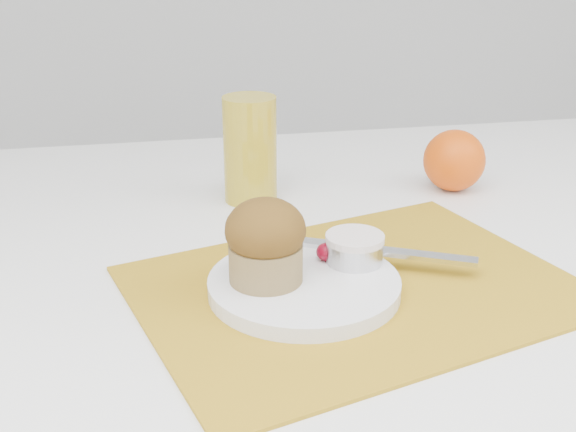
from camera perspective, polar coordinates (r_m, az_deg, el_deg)
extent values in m
cube|color=#AD8018|center=(0.71, 5.40, -5.68)|extent=(0.48, 0.40, 0.00)
cylinder|color=white|center=(0.69, 1.28, -5.48)|extent=(0.20, 0.20, 0.01)
cylinder|color=silver|center=(0.72, 5.28, -2.69)|extent=(0.07, 0.07, 0.02)
cylinder|color=silver|center=(0.71, 5.31, -1.76)|extent=(0.06, 0.06, 0.01)
ellipsoid|color=#55020F|center=(0.72, 3.03, -2.85)|extent=(0.02, 0.02, 0.02)
ellipsoid|color=#610207|center=(0.74, 3.63, -2.25)|extent=(0.02, 0.02, 0.02)
cube|color=silver|center=(0.74, 7.38, -2.76)|extent=(0.18, 0.10, 0.00)
sphere|color=#E95208|center=(0.98, 13.00, 4.31)|extent=(0.08, 0.08, 0.08)
cylinder|color=gold|center=(0.91, -3.02, 5.26)|extent=(0.08, 0.08, 0.13)
cylinder|color=olive|center=(0.68, -1.77, -3.67)|extent=(0.08, 0.08, 0.04)
ellipsoid|color=#38220A|center=(0.66, -1.80, -1.10)|extent=(0.08, 0.08, 0.06)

